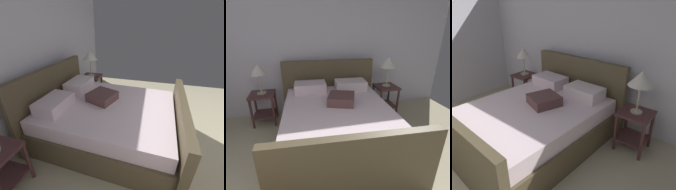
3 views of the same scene
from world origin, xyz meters
TOP-DOWN VIEW (x-y plane):
  - wall_back at (0.00, 3.36)m, footprint 5.16×0.12m
  - bed at (-0.20, 2.08)m, footprint 1.91×2.31m
  - nightstand_right at (1.02, 2.83)m, footprint 0.44×0.44m
  - table_lamp_right at (1.02, 2.83)m, footprint 0.33×0.33m

SIDE VIEW (x-z plane):
  - bed at x=-0.20m, z-range -0.22..0.91m
  - nightstand_right at x=1.02m, z-range 0.10..0.70m
  - table_lamp_right at x=1.02m, z-range 0.78..1.37m
  - wall_back at x=0.00m, z-range 0.00..2.55m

